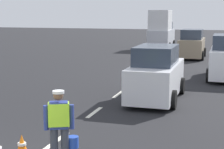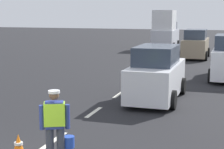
{
  "view_description": "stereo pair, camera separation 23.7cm",
  "coord_description": "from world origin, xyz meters",
  "px_view_note": "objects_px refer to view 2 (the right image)",
  "views": [
    {
      "loc": [
        4.16,
        -6.01,
        3.36
      ],
      "look_at": [
        0.21,
        7.07,
        1.1
      ],
      "focal_mm": 60.61,
      "sensor_mm": 36.0,
      "label": 1
    },
    {
      "loc": [
        4.38,
        -5.94,
        3.36
      ],
      "look_at": [
        0.21,
        7.07,
        1.1
      ],
      "focal_mm": 60.61,
      "sensor_mm": 36.0,
      "label": 2
    }
  ],
  "objects_px": {
    "road_worker": "(56,123)",
    "delivery_truck": "(165,31)",
    "traffic_cone_near": "(19,145)",
    "car_outgoing_ahead": "(157,75)",
    "car_outgoing_far": "(196,45)"
  },
  "relations": [
    {
      "from": "road_worker",
      "to": "delivery_truck",
      "type": "bearing_deg",
      "value": 94.93
    },
    {
      "from": "delivery_truck",
      "to": "car_outgoing_far",
      "type": "relative_size",
      "value": 1.11
    },
    {
      "from": "delivery_truck",
      "to": "car_outgoing_ahead",
      "type": "relative_size",
      "value": 1.08
    },
    {
      "from": "traffic_cone_near",
      "to": "delivery_truck",
      "type": "distance_m",
      "value": 27.77
    },
    {
      "from": "car_outgoing_far",
      "to": "car_outgoing_ahead",
      "type": "bearing_deg",
      "value": -90.5
    },
    {
      "from": "traffic_cone_near",
      "to": "car_outgoing_far",
      "type": "bearing_deg",
      "value": 84.33
    },
    {
      "from": "traffic_cone_near",
      "to": "delivery_truck",
      "type": "height_order",
      "value": "delivery_truck"
    },
    {
      "from": "road_worker",
      "to": "car_outgoing_far",
      "type": "relative_size",
      "value": 0.4
    },
    {
      "from": "traffic_cone_near",
      "to": "delivery_truck",
      "type": "xyz_separation_m",
      "value": [
        -1.37,
        27.7,
        1.34
      ]
    },
    {
      "from": "car_outgoing_ahead",
      "to": "car_outgoing_far",
      "type": "bearing_deg",
      "value": 89.5
    },
    {
      "from": "traffic_cone_near",
      "to": "car_outgoing_ahead",
      "type": "relative_size",
      "value": 0.13
    },
    {
      "from": "road_worker",
      "to": "car_outgoing_ahead",
      "type": "distance_m",
      "value": 6.91
    },
    {
      "from": "road_worker",
      "to": "delivery_truck",
      "type": "xyz_separation_m",
      "value": [
        -2.4,
        27.79,
        0.68
      ]
    },
    {
      "from": "road_worker",
      "to": "traffic_cone_near",
      "type": "distance_m",
      "value": 1.23
    },
    {
      "from": "traffic_cone_near",
      "to": "car_outgoing_ahead",
      "type": "height_order",
      "value": "car_outgoing_ahead"
    }
  ]
}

